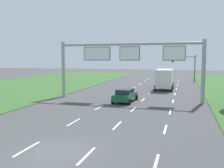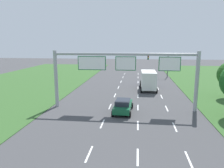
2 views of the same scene
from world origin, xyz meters
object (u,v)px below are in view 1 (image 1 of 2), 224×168
object	(u,v)px
sign_gantry	(128,58)
traffic_light_mast	(185,64)
car_near_red	(125,95)
box_truck	(165,79)

from	to	relation	value
sign_gantry	traffic_light_mast	world-z (taller)	sign_gantry
traffic_light_mast	car_near_red	bearing A→B (deg)	-103.55
car_near_red	box_truck	distance (m)	13.63
box_truck	traffic_light_mast	world-z (taller)	traffic_light_mast
sign_gantry	box_truck	bearing A→B (deg)	73.80
car_near_red	box_truck	xyz separation A→B (m)	(3.41, 13.16, 0.95)
box_truck	sign_gantry	world-z (taller)	sign_gantry
car_near_red	box_truck	bearing A→B (deg)	77.94
box_truck	sign_gantry	bearing A→B (deg)	-106.93
sign_gantry	traffic_light_mast	size ratio (longest dim) A/B	3.08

